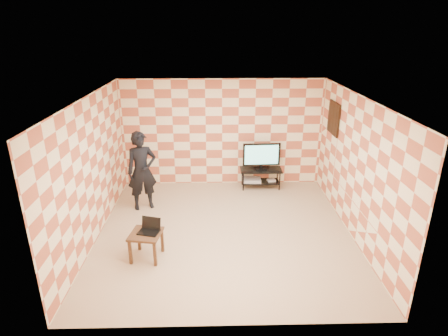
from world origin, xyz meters
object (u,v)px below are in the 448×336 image
Objects in this scene: tv_stand at (261,174)px; tv at (262,155)px; person at (142,171)px; side_table at (146,237)px.

tv is (-0.00, -0.00, 0.51)m from tv_stand.
tv_stand is 3.00m from person.
tv_stand is at bearing 51.71° from side_table.
person is (-0.39, 1.98, 0.48)m from side_table.
tv is 3.86m from side_table.
side_table is (-2.38, -3.01, -0.46)m from tv.
tv is 0.52× the size of person.
tv_stand and side_table have the same top height.
person reaches higher than side_table.
tv is at bearing 51.68° from side_table.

